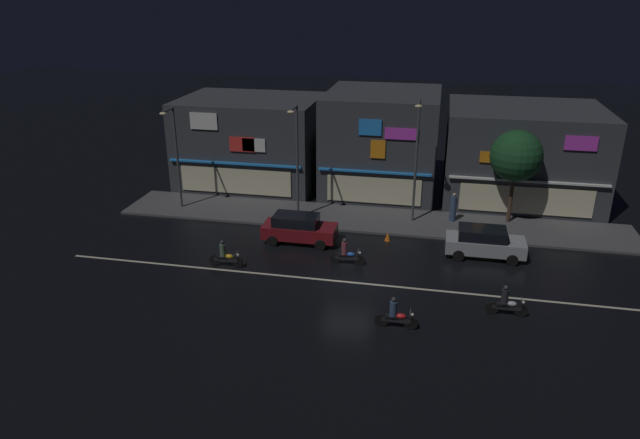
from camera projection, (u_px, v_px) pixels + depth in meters
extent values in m
plane|color=black|center=(348.00, 282.00, 29.67)|extent=(140.00, 140.00, 0.00)
cube|color=beige|center=(348.00, 282.00, 29.66)|extent=(30.90, 0.16, 0.01)
cube|color=#4C4C4F|center=(369.00, 219.00, 37.47)|extent=(32.52, 4.43, 0.14)
cube|color=#383A3F|center=(251.00, 141.00, 43.64)|extent=(10.05, 7.63, 6.44)
cube|color=#268CF2|center=(234.00, 164.00, 40.30)|extent=(9.54, 0.24, 0.12)
cube|color=white|center=(254.00, 145.00, 39.57)|extent=(1.62, 0.08, 0.91)
cube|color=red|center=(242.00, 144.00, 39.72)|extent=(1.79, 0.08, 1.01)
cube|color=white|center=(204.00, 121.00, 39.67)|extent=(1.95, 0.08, 1.15)
cube|color=beige|center=(235.00, 181.00, 40.84)|extent=(8.04, 0.06, 1.80)
cube|color=#383A3F|center=(522.00, 154.00, 40.39)|extent=(10.32, 8.51, 6.44)
cube|color=white|center=(528.00, 181.00, 36.64)|extent=(9.80, 0.24, 0.12)
cube|color=#D83FD8|center=(581.00, 143.00, 35.22)|extent=(1.91, 0.08, 0.90)
cube|color=orange|center=(497.00, 158.00, 36.56)|extent=(2.08, 0.08, 0.70)
cube|color=beige|center=(525.00, 200.00, 37.18)|extent=(8.25, 0.06, 1.80)
cube|color=#383A3F|center=(382.00, 141.00, 42.11)|extent=(7.90, 8.57, 7.15)
cube|color=#268CF2|center=(374.00, 172.00, 38.47)|extent=(7.51, 0.24, 0.12)
cube|color=orange|center=(378.00, 149.00, 37.92)|extent=(0.96, 0.08, 1.20)
cube|color=#D83FD8|center=(402.00, 134.00, 37.23)|extent=(2.15, 0.08, 0.74)
cube|color=#268CF2|center=(370.00, 127.00, 37.49)|extent=(1.47, 0.08, 1.05)
cube|color=beige|center=(374.00, 190.00, 39.01)|extent=(6.32, 0.06, 1.80)
cylinder|color=#47494C|center=(177.00, 158.00, 38.20)|extent=(0.16, 0.16, 6.79)
cube|color=#47494C|center=(168.00, 110.00, 36.33)|extent=(0.10, 1.40, 0.10)
ellipsoid|color=#F9E099|center=(163.00, 114.00, 35.73)|extent=(0.44, 0.32, 0.20)
cylinder|color=#47494C|center=(297.00, 163.00, 36.32)|extent=(0.16, 0.16, 7.28)
cube|color=#47494C|center=(294.00, 108.00, 34.37)|extent=(0.10, 1.40, 0.10)
ellipsoid|color=#F9E099|center=(291.00, 112.00, 33.76)|extent=(0.44, 0.32, 0.20)
cylinder|color=#47494C|center=(416.00, 162.00, 35.66)|extent=(0.16, 0.16, 7.73)
cube|color=#47494C|center=(419.00, 103.00, 33.62)|extent=(0.10, 1.40, 0.10)
ellipsoid|color=#F9E099|center=(419.00, 106.00, 33.01)|extent=(0.44, 0.32, 0.20)
cylinder|color=#334766|center=(453.00, 208.00, 36.79)|extent=(0.41, 0.41, 1.64)
sphere|color=tan|center=(454.00, 195.00, 36.44)|extent=(0.22, 0.22, 0.22)
cylinder|color=#473323|center=(511.00, 199.00, 36.37)|extent=(0.24, 0.24, 3.04)
sphere|color=#194723|center=(516.00, 156.00, 35.32)|extent=(3.16, 3.16, 3.16)
cube|color=#9EA0A5|center=(485.00, 245.00, 32.26)|extent=(4.30, 1.78, 0.76)
cube|color=black|center=(482.00, 233.00, 32.05)|extent=(2.58, 1.57, 0.60)
cube|color=#F9F2CC|center=(524.00, 242.00, 32.38)|extent=(0.08, 0.20, 0.12)
cube|color=#F9F2CC|center=(526.00, 251.00, 31.28)|extent=(0.08, 0.20, 0.12)
cylinder|color=black|center=(509.00, 247.00, 32.95)|extent=(0.62, 0.20, 0.62)
cylinder|color=black|center=(512.00, 260.00, 31.33)|extent=(0.62, 0.20, 0.62)
cylinder|color=black|center=(458.00, 243.00, 33.48)|extent=(0.62, 0.20, 0.62)
cylinder|color=black|center=(458.00, 256.00, 31.86)|extent=(0.62, 0.20, 0.62)
cube|color=maroon|center=(300.00, 231.00, 34.10)|extent=(4.30, 1.78, 0.76)
cube|color=black|center=(296.00, 220.00, 33.88)|extent=(2.58, 1.57, 0.60)
cube|color=#F9F2CC|center=(337.00, 228.00, 34.21)|extent=(0.08, 0.20, 0.12)
cube|color=#F9F2CC|center=(333.00, 236.00, 33.11)|extent=(0.08, 0.20, 0.12)
cylinder|color=black|center=(326.00, 233.00, 34.78)|extent=(0.62, 0.20, 0.62)
cylinder|color=black|center=(320.00, 245.00, 33.16)|extent=(0.62, 0.20, 0.62)
cylinder|color=black|center=(280.00, 229.00, 35.31)|extent=(0.62, 0.20, 0.62)
cylinder|color=black|center=(272.00, 241.00, 33.70)|extent=(0.62, 0.20, 0.62)
cylinder|color=black|center=(411.00, 323.00, 25.48)|extent=(0.60, 0.08, 0.60)
cylinder|color=black|center=(381.00, 320.00, 25.72)|extent=(0.60, 0.10, 0.60)
cube|color=black|center=(396.00, 320.00, 25.56)|extent=(1.30, 0.14, 0.20)
ellipsoid|color=red|center=(401.00, 316.00, 25.45)|extent=(0.44, 0.26, 0.24)
cube|color=black|center=(392.00, 316.00, 25.55)|extent=(0.56, 0.22, 0.10)
cylinder|color=slate|center=(410.00, 312.00, 25.28)|extent=(0.03, 0.60, 0.03)
sphere|color=white|center=(412.00, 315.00, 25.30)|extent=(0.14, 0.14, 0.14)
cylinder|color=#334766|center=(393.00, 309.00, 25.39)|extent=(0.32, 0.32, 0.70)
sphere|color=#333338|center=(394.00, 299.00, 25.22)|extent=(0.22, 0.22, 0.22)
cylinder|color=black|center=(238.00, 262.00, 31.10)|extent=(0.60, 0.08, 0.60)
cylinder|color=black|center=(215.00, 260.00, 31.34)|extent=(0.60, 0.10, 0.60)
cube|color=black|center=(226.00, 260.00, 31.18)|extent=(1.30, 0.14, 0.20)
ellipsoid|color=gold|center=(229.00, 256.00, 31.06)|extent=(0.44, 0.26, 0.24)
cube|color=black|center=(222.00, 257.00, 31.16)|extent=(0.56, 0.22, 0.10)
cylinder|color=slate|center=(236.00, 253.00, 30.90)|extent=(0.03, 0.60, 0.03)
sphere|color=white|center=(238.00, 255.00, 30.92)|extent=(0.14, 0.14, 0.14)
cylinder|color=#4C664C|center=(223.00, 250.00, 31.01)|extent=(0.32, 0.32, 0.70)
sphere|color=#333338|center=(222.00, 242.00, 30.83)|extent=(0.22, 0.22, 0.22)
cylinder|color=black|center=(521.00, 311.00, 26.47)|extent=(0.60, 0.08, 0.60)
cylinder|color=black|center=(492.00, 308.00, 26.71)|extent=(0.60, 0.10, 0.60)
cube|color=black|center=(507.00, 307.00, 26.55)|extent=(1.30, 0.14, 0.20)
ellipsoid|color=#B2B7BC|center=(512.00, 304.00, 26.43)|extent=(0.44, 0.26, 0.24)
cube|color=black|center=(503.00, 304.00, 26.53)|extent=(0.56, 0.22, 0.10)
cylinder|color=slate|center=(522.00, 300.00, 26.27)|extent=(0.03, 0.60, 0.03)
sphere|color=white|center=(523.00, 302.00, 26.29)|extent=(0.14, 0.14, 0.14)
cylinder|color=#232328|center=(505.00, 297.00, 26.37)|extent=(0.32, 0.32, 0.70)
sphere|color=#333338|center=(506.00, 288.00, 26.20)|extent=(0.22, 0.22, 0.22)
cylinder|color=black|center=(359.00, 260.00, 31.33)|extent=(0.60, 0.08, 0.60)
cylinder|color=black|center=(335.00, 258.00, 31.58)|extent=(0.60, 0.10, 0.60)
cube|color=black|center=(347.00, 258.00, 31.42)|extent=(1.30, 0.14, 0.20)
ellipsoid|color=#1E4CB2|center=(351.00, 254.00, 31.30)|extent=(0.44, 0.26, 0.24)
cube|color=black|center=(343.00, 255.00, 31.40)|extent=(0.56, 0.22, 0.10)
cylinder|color=slate|center=(358.00, 251.00, 31.14)|extent=(0.03, 0.60, 0.03)
sphere|color=white|center=(360.00, 253.00, 31.16)|extent=(0.14, 0.14, 0.14)
cylinder|color=brown|center=(344.00, 248.00, 31.24)|extent=(0.32, 0.32, 0.70)
sphere|color=#333338|center=(345.00, 240.00, 31.07)|extent=(0.22, 0.22, 0.22)
cone|color=orange|center=(388.00, 236.00, 34.39)|extent=(0.36, 0.36, 0.55)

